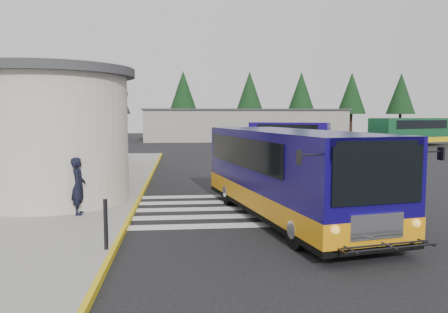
{
  "coord_description": "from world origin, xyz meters",
  "views": [
    {
      "loc": [
        -2.45,
        -15.84,
        3.24
      ],
      "look_at": [
        -0.92,
        -0.5,
        1.82
      ],
      "focal_mm": 35.0,
      "sensor_mm": 36.0,
      "label": 1
    }
  ],
  "objects": [
    {
      "name": "sidewalk",
      "position": [
        -9.0,
        4.0,
        0.07
      ],
      "size": [
        10.0,
        34.0,
        0.15
      ],
      "primitive_type": "cube",
      "color": "gray",
      "rests_on": "ground"
    },
    {
      "name": "crosswalk",
      "position": [
        -0.5,
        -0.8,
        0.01
      ],
      "size": [
        8.0,
        5.35,
        0.01
      ],
      "color": "silver",
      "rests_on": "ground"
    },
    {
      "name": "station_building",
      "position": [
        -10.84,
        6.91,
        2.57
      ],
      "size": [
        12.7,
        18.7,
        4.8
      ],
      "color": "#B5AE99",
      "rests_on": "ground"
    },
    {
      "name": "depot_building",
      "position": [
        6.0,
        42.0,
        2.11
      ],
      "size": [
        26.4,
        8.4,
        4.2
      ],
      "color": "gray",
      "rests_on": "ground"
    },
    {
      "name": "transit_bus",
      "position": [
        0.91,
        -2.46,
        1.34
      ],
      "size": [
        4.73,
        10.21,
        2.8
      ],
      "rotation": [
        0.0,
        0.0,
        0.19
      ],
      "color": "#100755",
      "rests_on": "ground"
    },
    {
      "name": "tree_line",
      "position": [
        6.29,
        50.0,
        6.77
      ],
      "size": [
        58.4,
        4.4,
        10.0
      ],
      "color": "black",
      "rests_on": "ground"
    },
    {
      "name": "bollard",
      "position": [
        -4.2,
        -5.68,
        0.74
      ],
      "size": [
        0.1,
        0.1,
        1.19
      ],
      "primitive_type": "cylinder",
      "color": "black",
      "rests_on": "sidewalk"
    },
    {
      "name": "far_bus_a",
      "position": [
        9.4,
        31.05,
        1.44
      ],
      "size": [
        8.74,
        6.1,
        2.22
      ],
      "rotation": [
        0.0,
        0.0,
        1.09
      ],
      "color": "#150860",
      "rests_on": "ground"
    },
    {
      "name": "curb_strip",
      "position": [
        -4.05,
        4.0,
        0.08
      ],
      "size": [
        0.12,
        34.0,
        0.16
      ],
      "primitive_type": "cube",
      "color": "gold",
      "rests_on": "ground"
    },
    {
      "name": "pedestrian_a",
      "position": [
        -5.67,
        -1.86,
        1.05
      ],
      "size": [
        0.52,
        0.71,
        1.81
      ],
      "primitive_type": "imported",
      "rotation": [
        0.0,
        0.0,
        1.71
      ],
      "color": "black",
      "rests_on": "sidewalk"
    },
    {
      "name": "ground",
      "position": [
        0.0,
        0.0,
        0.0
      ],
      "size": [
        140.0,
        140.0,
        0.0
      ],
      "primitive_type": "plane",
      "color": "black",
      "rests_on": "ground"
    },
    {
      "name": "pedestrian_b",
      "position": [
        -5.28,
        -0.12,
        0.99
      ],
      "size": [
        0.67,
        0.84,
        1.67
      ],
      "primitive_type": "imported",
      "rotation": [
        0.0,
        0.0,
        -1.53
      ],
      "color": "black",
      "rests_on": "sidewalk"
    },
    {
      "name": "far_bus_b",
      "position": [
        22.84,
        29.92,
        1.71
      ],
      "size": [
        10.54,
        6.44,
        2.63
      ],
      "rotation": [
        0.0,
        0.0,
        1.95
      ],
      "color": "#124323",
      "rests_on": "ground"
    }
  ]
}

